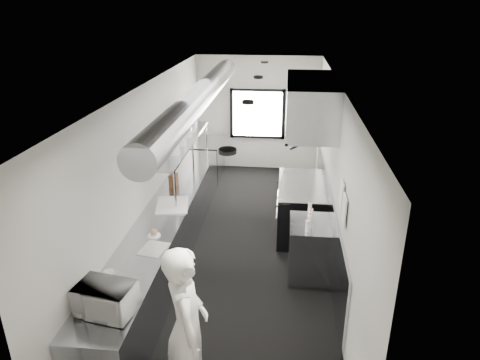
% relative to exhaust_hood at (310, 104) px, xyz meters
% --- Properties ---
extents(floor, '(3.00, 8.00, 0.01)m').
position_rel_exhaust_hood_xyz_m(floor, '(-1.10, -0.70, -2.39)').
color(floor, black).
rests_on(floor, ground).
extents(ceiling, '(3.00, 8.00, 0.01)m').
position_rel_exhaust_hood_xyz_m(ceiling, '(-1.10, -0.70, 0.41)').
color(ceiling, beige).
rests_on(ceiling, wall_back).
extents(wall_back, '(3.00, 0.02, 2.80)m').
position_rel_exhaust_hood_xyz_m(wall_back, '(-1.10, 3.30, -0.99)').
color(wall_back, '#B8B6AF').
rests_on(wall_back, floor).
extents(wall_front, '(3.00, 0.02, 2.80)m').
position_rel_exhaust_hood_xyz_m(wall_front, '(-1.10, -4.70, -0.99)').
color(wall_front, '#B8B6AF').
rests_on(wall_front, floor).
extents(wall_left, '(0.02, 8.00, 2.80)m').
position_rel_exhaust_hood_xyz_m(wall_left, '(-2.60, -0.70, -0.99)').
color(wall_left, '#B8B6AF').
rests_on(wall_left, floor).
extents(wall_right, '(0.02, 8.00, 2.80)m').
position_rel_exhaust_hood_xyz_m(wall_right, '(0.40, -0.70, -0.99)').
color(wall_right, '#B8B6AF').
rests_on(wall_right, floor).
extents(wall_cladding, '(0.03, 5.50, 1.10)m').
position_rel_exhaust_hood_xyz_m(wall_cladding, '(0.38, -0.40, -1.84)').
color(wall_cladding, '#9CA2AA').
rests_on(wall_cladding, wall_right).
extents(hvac_duct, '(0.40, 6.40, 0.40)m').
position_rel_exhaust_hood_xyz_m(hvac_duct, '(-1.80, -0.30, 0.16)').
color(hvac_duct, gray).
rests_on(hvac_duct, ceiling).
extents(service_window, '(1.36, 0.05, 1.25)m').
position_rel_exhaust_hood_xyz_m(service_window, '(-1.10, 3.26, -0.99)').
color(service_window, white).
rests_on(service_window, wall_back).
extents(exhaust_hood, '(0.81, 2.20, 0.88)m').
position_rel_exhaust_hood_xyz_m(exhaust_hood, '(0.00, 0.00, 0.00)').
color(exhaust_hood, '#9CA2AA').
rests_on(exhaust_hood, ceiling).
extents(prep_counter, '(0.70, 6.00, 0.90)m').
position_rel_exhaust_hood_xyz_m(prep_counter, '(-2.25, -1.20, -1.94)').
color(prep_counter, '#9CA2AA').
rests_on(prep_counter, floor).
extents(pass_shelf, '(0.45, 3.00, 0.68)m').
position_rel_exhaust_hood_xyz_m(pass_shelf, '(-2.29, 0.30, -0.86)').
color(pass_shelf, '#9CA2AA').
rests_on(pass_shelf, prep_counter).
extents(range, '(0.88, 1.60, 0.94)m').
position_rel_exhaust_hood_xyz_m(range, '(-0.06, 0.00, -1.92)').
color(range, black).
rests_on(range, floor).
extents(bottle_station, '(0.65, 0.80, 0.90)m').
position_rel_exhaust_hood_xyz_m(bottle_station, '(0.05, -1.40, -1.94)').
color(bottle_station, '#9CA2AA').
rests_on(bottle_station, floor).
extents(far_work_table, '(0.70, 1.20, 0.90)m').
position_rel_exhaust_hood_xyz_m(far_work_table, '(-2.25, 2.50, -1.94)').
color(far_work_table, '#9CA2AA').
rests_on(far_work_table, floor).
extents(notice_sheet_a, '(0.02, 0.28, 0.38)m').
position_rel_exhaust_hood_xyz_m(notice_sheet_a, '(0.37, -1.90, -0.79)').
color(notice_sheet_a, silver).
rests_on(notice_sheet_a, wall_right).
extents(notice_sheet_b, '(0.02, 0.28, 0.38)m').
position_rel_exhaust_hood_xyz_m(notice_sheet_b, '(0.37, -2.25, -0.84)').
color(notice_sheet_b, silver).
rests_on(notice_sheet_b, wall_right).
extents(line_cook, '(0.61, 0.77, 1.84)m').
position_rel_exhaust_hood_xyz_m(line_cook, '(-1.32, -3.82, -1.47)').
color(line_cook, silver).
rests_on(line_cook, floor).
extents(microwave, '(0.62, 0.51, 0.33)m').
position_rel_exhaust_hood_xyz_m(microwave, '(-2.22, -3.66, -1.32)').
color(microwave, silver).
rests_on(microwave, prep_counter).
extents(deli_tub_a, '(0.18, 0.18, 0.10)m').
position_rel_exhaust_hood_xyz_m(deli_tub_a, '(-2.42, -3.09, -1.44)').
color(deli_tub_a, '#B0BCAD').
rests_on(deli_tub_a, prep_counter).
extents(deli_tub_b, '(0.15, 0.15, 0.10)m').
position_rel_exhaust_hood_xyz_m(deli_tub_b, '(-2.36, -3.18, -1.44)').
color(deli_tub_b, '#B0BCAD').
rests_on(deli_tub_b, prep_counter).
extents(newspaper, '(0.38, 0.44, 0.01)m').
position_rel_exhaust_hood_xyz_m(newspaper, '(-2.09, -2.37, -1.49)').
color(newspaper, silver).
rests_on(newspaper, prep_counter).
extents(small_plate, '(0.21, 0.21, 0.02)m').
position_rel_exhaust_hood_xyz_m(small_plate, '(-2.19, -2.03, -1.48)').
color(small_plate, white).
rests_on(small_plate, prep_counter).
extents(pastry, '(0.10, 0.10, 0.10)m').
position_rel_exhaust_hood_xyz_m(pastry, '(-2.19, -2.03, -1.43)').
color(pastry, tan).
rests_on(pastry, small_plate).
extents(cutting_board, '(0.62, 0.75, 0.02)m').
position_rel_exhaust_hood_xyz_m(cutting_board, '(-2.18, -1.03, -1.48)').
color(cutting_board, silver).
rests_on(cutting_board, prep_counter).
extents(knife_block, '(0.14, 0.22, 0.22)m').
position_rel_exhaust_hood_xyz_m(knife_block, '(-2.35, -0.22, -1.38)').
color(knife_block, brown).
rests_on(knife_block, prep_counter).
extents(plate_stack_a, '(0.23, 0.23, 0.26)m').
position_rel_exhaust_hood_xyz_m(plate_stack_a, '(-2.27, -0.40, -0.69)').
color(plate_stack_a, white).
rests_on(plate_stack_a, pass_shelf).
extents(plate_stack_b, '(0.29, 0.29, 0.29)m').
position_rel_exhaust_hood_xyz_m(plate_stack_b, '(-2.28, 0.11, -0.67)').
color(plate_stack_b, white).
rests_on(plate_stack_b, pass_shelf).
extents(plate_stack_c, '(0.30, 0.30, 0.34)m').
position_rel_exhaust_hood_xyz_m(plate_stack_c, '(-2.29, 0.63, -0.65)').
color(plate_stack_c, white).
rests_on(plate_stack_c, pass_shelf).
extents(plate_stack_d, '(0.28, 0.28, 0.41)m').
position_rel_exhaust_hood_xyz_m(plate_stack_d, '(-2.29, 1.01, -0.62)').
color(plate_stack_d, white).
rests_on(plate_stack_d, pass_shelf).
extents(squeeze_bottle_a, '(0.07, 0.07, 0.17)m').
position_rel_exhaust_hood_xyz_m(squeeze_bottle_a, '(-0.03, -1.66, -1.40)').
color(squeeze_bottle_a, silver).
rests_on(squeeze_bottle_a, bottle_station).
extents(squeeze_bottle_b, '(0.07, 0.07, 0.20)m').
position_rel_exhaust_hood_xyz_m(squeeze_bottle_b, '(0.01, -1.53, -1.39)').
color(squeeze_bottle_b, silver).
rests_on(squeeze_bottle_b, bottle_station).
extents(squeeze_bottle_c, '(0.08, 0.08, 0.20)m').
position_rel_exhaust_hood_xyz_m(squeeze_bottle_c, '(0.02, -1.40, -1.39)').
color(squeeze_bottle_c, silver).
rests_on(squeeze_bottle_c, bottle_station).
extents(squeeze_bottle_d, '(0.06, 0.06, 0.18)m').
position_rel_exhaust_hood_xyz_m(squeeze_bottle_d, '(0.04, -1.28, -1.40)').
color(squeeze_bottle_d, silver).
rests_on(squeeze_bottle_d, bottle_station).
extents(squeeze_bottle_e, '(0.08, 0.08, 0.18)m').
position_rel_exhaust_hood_xyz_m(squeeze_bottle_e, '(0.03, -1.07, -1.40)').
color(squeeze_bottle_e, silver).
rests_on(squeeze_bottle_e, bottle_station).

